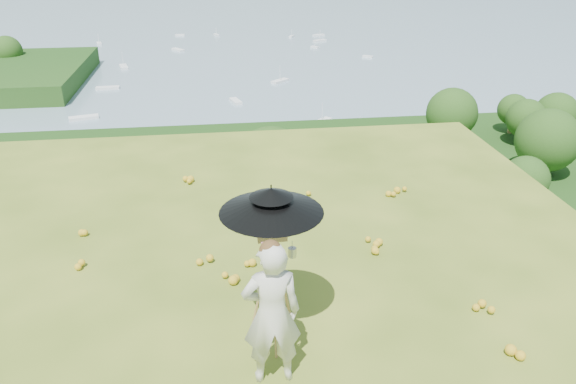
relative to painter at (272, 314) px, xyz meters
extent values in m
plane|color=#4E661D|center=(-1.26, 1.38, -0.86)|extent=(14.00, 14.00, 0.00)
cube|color=#0F330E|center=(-1.26, 36.38, -29.86)|extent=(140.00, 56.00, 22.00)
cube|color=#686353|center=(-1.26, 76.38, -36.86)|extent=(170.00, 28.00, 8.00)
plane|color=#718FA2|center=(-1.26, 241.38, -34.86)|extent=(700.00, 700.00, 0.00)
imported|color=silver|center=(0.00, 0.00, 0.00)|extent=(0.63, 0.42, 1.71)
camera|label=1|loc=(-0.46, -4.73, 3.63)|focal=35.00mm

